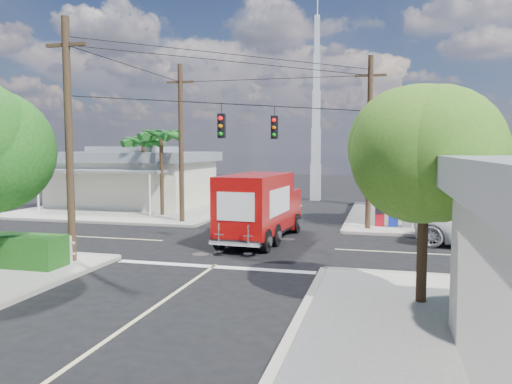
% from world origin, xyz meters
% --- Properties ---
extents(ground, '(120.00, 120.00, 0.00)m').
position_xyz_m(ground, '(0.00, 0.00, 0.00)').
color(ground, black).
rests_on(ground, ground).
extents(sidewalk_ne, '(14.12, 14.12, 0.14)m').
position_xyz_m(sidewalk_ne, '(10.88, 10.88, 0.07)').
color(sidewalk_ne, gray).
rests_on(sidewalk_ne, ground).
extents(sidewalk_nw, '(14.12, 14.12, 0.14)m').
position_xyz_m(sidewalk_nw, '(-10.88, 10.88, 0.07)').
color(sidewalk_nw, gray).
rests_on(sidewalk_nw, ground).
extents(road_markings, '(32.00, 32.00, 0.01)m').
position_xyz_m(road_markings, '(0.00, -1.47, 0.01)').
color(road_markings, beige).
rests_on(road_markings, ground).
extents(building_ne, '(11.80, 10.20, 4.50)m').
position_xyz_m(building_ne, '(12.50, 11.97, 2.32)').
color(building_ne, silver).
rests_on(building_ne, sidewalk_ne).
extents(building_nw, '(10.80, 10.20, 4.30)m').
position_xyz_m(building_nw, '(-12.00, 12.46, 2.22)').
color(building_nw, beige).
rests_on(building_nw, sidewalk_nw).
extents(radio_tower, '(0.80, 0.80, 17.00)m').
position_xyz_m(radio_tower, '(0.50, 20.00, 5.64)').
color(radio_tower, silver).
rests_on(radio_tower, ground).
extents(tree_ne_front, '(4.21, 4.14, 6.66)m').
position_xyz_m(tree_ne_front, '(7.21, 6.76, 4.77)').
color(tree_ne_front, '#422D1C').
rests_on(tree_ne_front, sidewalk_ne).
extents(tree_ne_back, '(3.77, 3.66, 5.82)m').
position_xyz_m(tree_ne_back, '(9.81, 8.96, 4.19)').
color(tree_ne_back, '#422D1C').
rests_on(tree_ne_back, sidewalk_ne).
extents(tree_se, '(3.67, 3.54, 5.62)m').
position_xyz_m(tree_se, '(7.01, -7.24, 4.04)').
color(tree_se, '#422D1C').
rests_on(tree_se, sidewalk_se).
extents(palm_nw_front, '(3.01, 3.08, 5.59)m').
position_xyz_m(palm_nw_front, '(-7.50, 7.50, 5.04)').
color(palm_nw_front, '#422D1C').
rests_on(palm_nw_front, sidewalk_nw).
extents(palm_nw_back, '(3.01, 3.08, 5.19)m').
position_xyz_m(palm_nw_back, '(-9.50, 9.00, 4.67)').
color(palm_nw_back, '#422D1C').
rests_on(palm_nw_back, sidewalk_nw).
extents(utility_poles, '(12.00, 10.68, 9.00)m').
position_xyz_m(utility_poles, '(-1.58, 1.60, 4.67)').
color(utility_poles, '#473321').
rests_on(utility_poles, ground).
extents(picket_fence, '(5.94, 0.06, 1.00)m').
position_xyz_m(picket_fence, '(-7.80, -5.60, 0.68)').
color(picket_fence, silver).
rests_on(picket_fence, sidewalk_sw).
extents(vending_boxes, '(1.90, 0.50, 1.10)m').
position_xyz_m(vending_boxes, '(6.50, 6.20, 0.69)').
color(vending_boxes, '#AA0E1A').
rests_on(vending_boxes, sidewalk_ne).
extents(delivery_truck, '(2.76, 7.37, 3.13)m').
position_xyz_m(delivery_truck, '(0.44, 1.10, 1.59)').
color(delivery_truck, black).
rests_on(delivery_truck, ground).
extents(parked_car, '(6.82, 4.65, 1.73)m').
position_xyz_m(parked_car, '(10.53, 2.00, 0.87)').
color(parked_car, silver).
rests_on(parked_car, ground).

